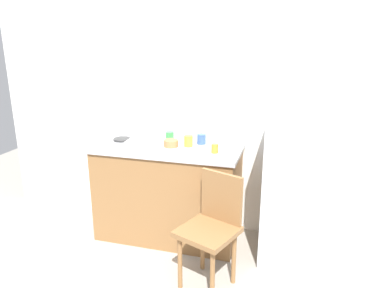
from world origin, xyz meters
name	(u,v)px	position (x,y,z in m)	size (l,w,h in m)	color
ground_plane	(194,283)	(0.00, 0.00, 0.00)	(8.00, 8.00, 0.00)	#9E998E
back_wall	(222,102)	(0.00, 1.00, 1.29)	(4.80, 0.10, 2.59)	silver
cabinet_base	(168,193)	(-0.43, 0.65, 0.44)	(1.32, 0.60, 0.88)	olive
countertop	(168,148)	(-0.43, 0.65, 0.90)	(1.36, 0.64, 0.04)	#B7B7BC
faucet	(160,127)	(-0.60, 0.90, 1.03)	(0.02, 0.02, 0.22)	#B7B7BC
refrigerator	(300,190)	(0.77, 0.64, 0.63)	(0.61, 0.62, 1.26)	silver
chair	(212,225)	(0.13, 0.06, 0.50)	(0.52, 0.52, 0.89)	olive
dish_tray	(143,143)	(-0.66, 0.59, 0.95)	(0.28, 0.20, 0.05)	white
terracotta_bowl	(171,143)	(-0.40, 0.63, 0.95)	(0.13, 0.13, 0.06)	#C67042
hotplate	(122,139)	(-0.92, 0.70, 0.93)	(0.17, 0.17, 0.02)	#2D2D2D
cup_orange	(215,148)	(0.03, 0.56, 0.96)	(0.06, 0.06, 0.08)	orange
cup_green	(170,137)	(-0.46, 0.79, 0.97)	(0.08, 0.08, 0.10)	green
cup_blue	(201,139)	(-0.15, 0.80, 0.97)	(0.08, 0.08, 0.09)	blue
cup_yellow	(188,141)	(-0.24, 0.68, 0.97)	(0.08, 0.08, 0.10)	yellow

